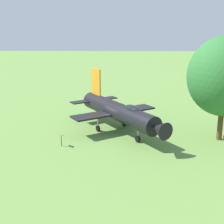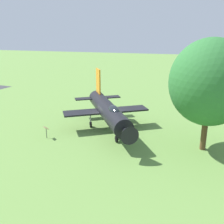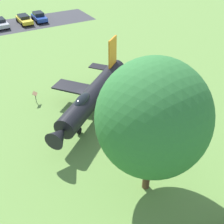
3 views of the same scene
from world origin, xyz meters
name	(u,v)px [view 1 (image 1 of 3)]	position (x,y,z in m)	size (l,w,h in m)	color
ground_plane	(117,132)	(0.00, 0.00, 0.00)	(200.00, 200.00, 0.00)	#668E42
display_jet	(120,112)	(-0.20, 0.31, 2.11)	(9.50, 12.07, 5.69)	black
info_plaque	(61,137)	(4.78, 3.90, 0.85)	(0.72, 0.68, 1.14)	#333333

